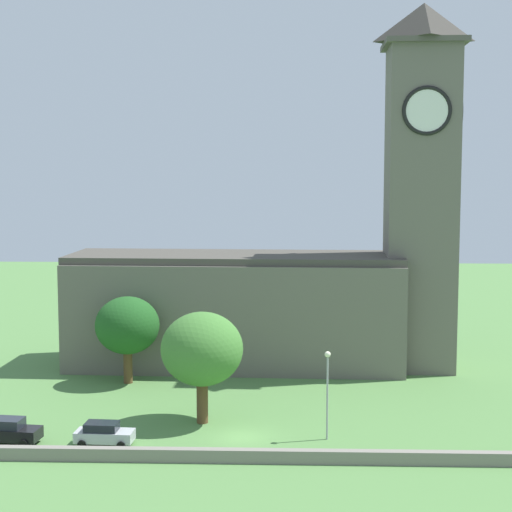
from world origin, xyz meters
The scene contains 8 objects.
ground_plane centered at (0.00, 15.00, 0.00)m, with size 200.00×200.00×0.00m, color #517F42.
church centered at (3.40, 22.67, 9.14)m, with size 38.62×11.69×35.32m.
quay_barrier centered at (0.00, -5.32, 0.45)m, with size 52.25×0.70×0.91m, color gray.
car_black centered at (-16.72, -2.04, 0.93)m, with size 4.78×2.55×1.84m.
car_silver centered at (-9.73, -2.13, 0.84)m, with size 4.21×2.23×1.65m.
streetlamp_west_mid centered at (6.23, -0.31, 4.40)m, with size 0.44×0.44×6.53m.
tree_riverside_east centered at (-11.26, 15.21, 5.34)m, with size 5.87×5.87×8.03m.
tree_by_tower centered at (-3.23, 3.38, 5.78)m, with size 6.35×6.35×8.68m.
Camera 1 is at (3.13, -59.37, 19.56)m, focal length 58.50 mm.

